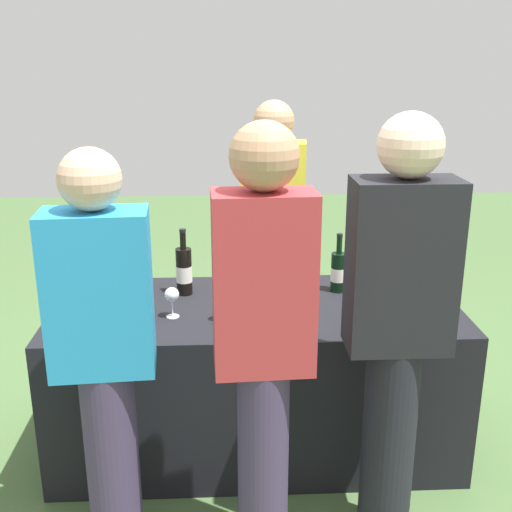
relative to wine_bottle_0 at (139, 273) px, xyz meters
name	(u,v)px	position (x,y,z in m)	size (l,w,h in m)	color
ground_plane	(256,442)	(0.57, -0.16, -0.88)	(12.00, 12.00, 0.00)	#476638
tasting_table	(256,376)	(0.57, -0.16, -0.50)	(1.94, 0.84, 0.76)	black
wine_bottle_0	(139,273)	(0.00, 0.00, 0.00)	(0.07, 0.07, 0.33)	black
wine_bottle_1	(184,271)	(0.22, 0.02, 0.00)	(0.08, 0.08, 0.34)	black
wine_bottle_2	(244,276)	(0.52, -0.05, -0.01)	(0.08, 0.08, 0.31)	black
wine_bottle_3	(266,270)	(0.63, 0.05, -0.01)	(0.07, 0.07, 0.31)	black
wine_bottle_4	(338,271)	(1.00, 0.02, -0.01)	(0.08, 0.08, 0.30)	black
wine_bottle_5	(378,275)	(1.19, -0.05, -0.01)	(0.08, 0.08, 0.30)	black
wine_bottle_6	(410,274)	(1.34, -0.05, -0.01)	(0.07, 0.07, 0.30)	black
wine_glass_0	(144,299)	(0.06, -0.28, -0.02)	(0.07, 0.07, 0.14)	silver
wine_glass_1	(172,296)	(0.18, -0.28, -0.02)	(0.07, 0.07, 0.14)	silver
wine_glass_2	(222,302)	(0.41, -0.32, -0.03)	(0.06, 0.06, 0.13)	silver
wine_glass_3	(239,291)	(0.49, -0.23, -0.02)	(0.07, 0.07, 0.14)	silver
wine_glass_4	(276,300)	(0.65, -0.32, -0.03)	(0.06, 0.06, 0.13)	silver
ice_bucket	(402,289)	(1.27, -0.19, -0.04)	(0.18, 0.18, 0.17)	silver
server_pouring	(273,233)	(0.70, 0.52, 0.05)	(0.38, 0.23, 1.68)	black
guest_0	(104,349)	(-0.02, -0.85, 0.01)	(0.38, 0.23, 1.62)	#3F3351
guest_1	(264,339)	(0.56, -0.95, 0.08)	(0.36, 0.23, 1.71)	#3F3351
guest_2	(397,323)	(1.07, -0.82, 0.07)	(0.38, 0.23, 1.73)	black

